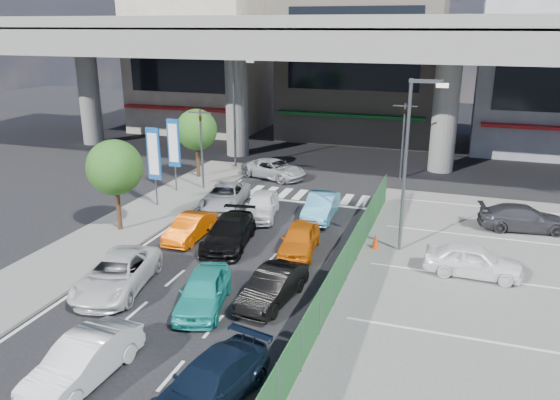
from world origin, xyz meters
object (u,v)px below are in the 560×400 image
(hatch_black_mid_right, at_px, (273,287))
(hatch_white_back_mid, at_px, (83,361))
(minivan_navy_back, at_px, (209,383))
(taxi_orange_right, at_px, (300,239))
(sedan_white_mid_left, at_px, (117,274))
(taxi_orange_left, at_px, (190,228))
(taxi_teal_mid, at_px, (203,291))
(parked_sedan_dgrey, at_px, (524,218))
(street_lamp_left, at_px, (236,104))
(wagon_silver_front_left, at_px, (225,196))
(crossing_wagon_silver, at_px, (274,169))
(traffic_light_right, at_px, (404,122))
(sedan_white_front_mid, at_px, (262,205))
(signboard_far, at_px, (174,145))
(signboard_near, at_px, (154,156))
(parked_sedan_white, at_px, (473,260))
(kei_truck_front_right, at_px, (321,206))
(tree_far, at_px, (197,130))
(traffic_cone, at_px, (375,241))
(sedan_black_mid, at_px, (229,233))
(traffic_light_left, at_px, (201,130))
(street_lamp_right, at_px, (410,152))
(tree_near, at_px, (115,168))

(hatch_black_mid_right, bearing_deg, hatch_white_back_mid, -112.88)
(minivan_navy_back, xyz_separation_m, taxi_orange_right, (-0.68, 11.04, 0.02))
(sedan_white_mid_left, relative_size, taxi_orange_right, 1.27)
(hatch_black_mid_right, distance_m, taxi_orange_left, 7.69)
(taxi_teal_mid, bearing_deg, parked_sedan_dgrey, 32.64)
(minivan_navy_back, bearing_deg, street_lamp_left, 123.62)
(sedan_white_mid_left, bearing_deg, taxi_teal_mid, -13.67)
(sedan_white_mid_left, distance_m, hatch_black_mid_right, 6.34)
(wagon_silver_front_left, relative_size, crossing_wagon_silver, 1.01)
(traffic_light_right, bearing_deg, sedan_white_front_mid, -120.66)
(signboard_far, bearing_deg, street_lamp_left, 79.69)
(signboard_near, bearing_deg, parked_sedan_white, -12.28)
(taxi_teal_mid, relative_size, kei_truck_front_right, 0.97)
(sedan_white_mid_left, distance_m, taxi_orange_left, 5.81)
(tree_far, height_order, taxi_teal_mid, tree_far)
(traffic_cone, bearing_deg, sedan_black_mid, -164.62)
(signboard_far, distance_m, crossing_wagon_silver, 7.46)
(minivan_navy_back, xyz_separation_m, sedan_white_mid_left, (-6.53, 5.09, 0.05))
(traffic_light_right, relative_size, wagon_silver_front_left, 1.10)
(signboard_far, relative_size, taxi_orange_left, 1.27)
(parked_sedan_dgrey, bearing_deg, traffic_cone, 117.12)
(street_lamp_left, distance_m, minivan_navy_back, 26.86)
(traffic_light_left, height_order, parked_sedan_dgrey, traffic_light_left)
(street_lamp_left, height_order, signboard_near, street_lamp_left)
(sedan_white_front_mid, xyz_separation_m, crossing_wagon_silver, (-2.00, 7.82, -0.05))
(traffic_light_right, xyz_separation_m, kei_truck_front_right, (-3.16, -9.77, -3.25))
(sedan_white_mid_left, xyz_separation_m, parked_sedan_white, (13.51, 5.85, 0.06))
(street_lamp_right, bearing_deg, tree_far, 150.42)
(hatch_white_back_mid, xyz_separation_m, hatch_black_mid_right, (3.72, 6.42, -0.04))
(sedan_black_mid, height_order, parked_sedan_dgrey, sedan_black_mid)
(tree_near, relative_size, taxi_orange_left, 1.30)
(parked_sedan_white, bearing_deg, hatch_white_back_mid, 137.60)
(traffic_light_right, height_order, traffic_cone, traffic_light_right)
(traffic_light_right, height_order, kei_truck_front_right, traffic_light_right)
(tree_near, relative_size, taxi_teal_mid, 1.19)
(taxi_orange_left, bearing_deg, traffic_cone, 10.23)
(street_lamp_right, distance_m, signboard_far, 15.69)
(sedan_white_front_mid, bearing_deg, signboard_far, 147.02)
(minivan_navy_back, relative_size, parked_sedan_white, 1.10)
(hatch_white_back_mid, xyz_separation_m, traffic_cone, (6.62, 12.86, -0.27))
(traffic_light_left, relative_size, crossing_wagon_silver, 1.12)
(parked_sedan_dgrey, bearing_deg, wagon_silver_front_left, 86.40)
(tree_far, height_order, traffic_cone, tree_far)
(signboard_near, xyz_separation_m, hatch_white_back_mid, (6.48, -15.03, -2.37))
(sedan_white_mid_left, xyz_separation_m, traffic_cone, (9.15, 7.48, -0.27))
(hatch_black_mid_right, height_order, sedan_white_front_mid, sedan_white_front_mid)
(traffic_light_right, relative_size, parked_sedan_white, 1.29)
(traffic_light_right, distance_m, tree_near, 19.53)
(taxi_teal_mid, bearing_deg, signboard_near, 115.24)
(tree_far, distance_m, parked_sedan_white, 20.95)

